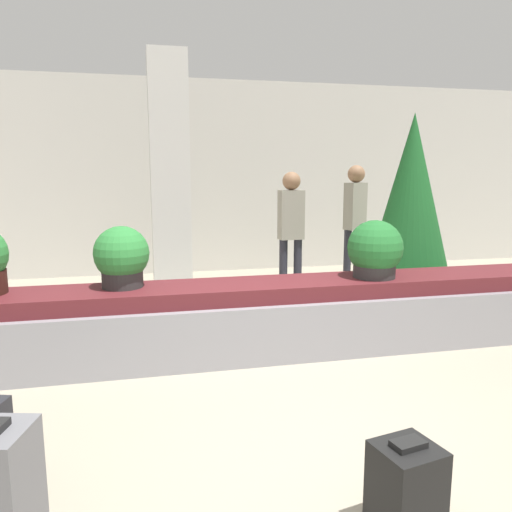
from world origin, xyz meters
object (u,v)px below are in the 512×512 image
object	(u,v)px
pillar	(170,179)
potted_plant_2	(375,251)
potted_plant_1	(122,257)
traveler_1	(355,214)
suitcase_0	(406,490)
traveler_0	(291,224)
decorated_tree	(410,205)

from	to	relation	value
pillar	potted_plant_2	size ratio (longest dim) A/B	5.70
potted_plant_1	traveler_1	bearing A→B (deg)	35.25
potted_plant_2	suitcase_0	bearing A→B (deg)	-112.54
suitcase_0	traveler_1	size ratio (longest dim) A/B	0.26
pillar	potted_plant_2	bearing A→B (deg)	-51.41
potted_plant_1	suitcase_0	bearing A→B (deg)	-62.54
traveler_1	traveler_0	bearing A→B (deg)	-1.96
traveler_0	traveler_1	bearing A→B (deg)	-159.55
traveler_0	suitcase_0	bearing A→B (deg)	76.32
suitcase_0	potted_plant_2	size ratio (longest dim) A/B	0.84
suitcase_0	potted_plant_1	world-z (taller)	potted_plant_1
potted_plant_2	traveler_1	bearing A→B (deg)	70.44
traveler_1	potted_plant_1	bearing A→B (deg)	8.91
suitcase_0	potted_plant_2	world-z (taller)	potted_plant_2
pillar	suitcase_0	world-z (taller)	pillar
pillar	potted_plant_1	size ratio (longest dim) A/B	5.83
pillar	potted_plant_1	xyz separation A→B (m)	(-0.56, -2.17, -0.65)
potted_plant_2	traveler_0	xyz separation A→B (m)	(-0.28, 1.88, 0.08)
pillar	suitcase_0	bearing A→B (deg)	-80.61
pillar	suitcase_0	distance (m)	5.02
decorated_tree	traveler_1	bearing A→B (deg)	100.94
potted_plant_1	potted_plant_2	world-z (taller)	potted_plant_2
traveler_0	decorated_tree	xyz separation A→B (m)	(1.35, -0.64, 0.28)
suitcase_0	traveler_0	distance (m)	4.50
suitcase_0	traveler_0	size ratio (longest dim) A/B	0.28
potted_plant_1	traveler_0	bearing A→B (deg)	40.14
potted_plant_1	potted_plant_2	bearing A→B (deg)	-2.67
pillar	traveler_0	world-z (taller)	pillar
traveler_1	decorated_tree	world-z (taller)	decorated_tree
suitcase_0	potted_plant_1	distance (m)	3.02
pillar	traveler_1	world-z (taller)	pillar
traveler_1	decorated_tree	xyz separation A→B (m)	(0.22, -1.15, 0.21)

